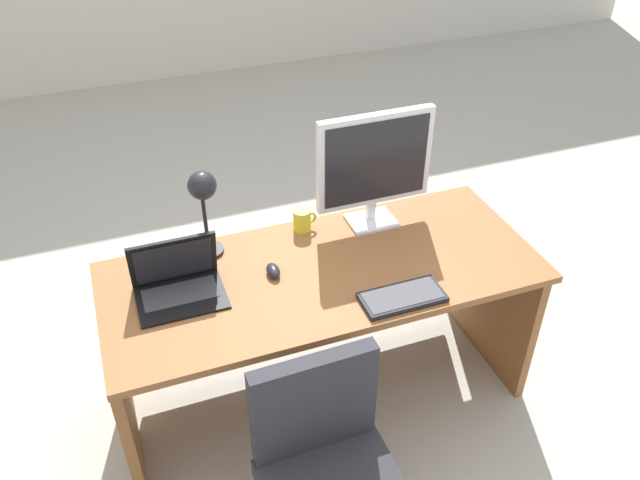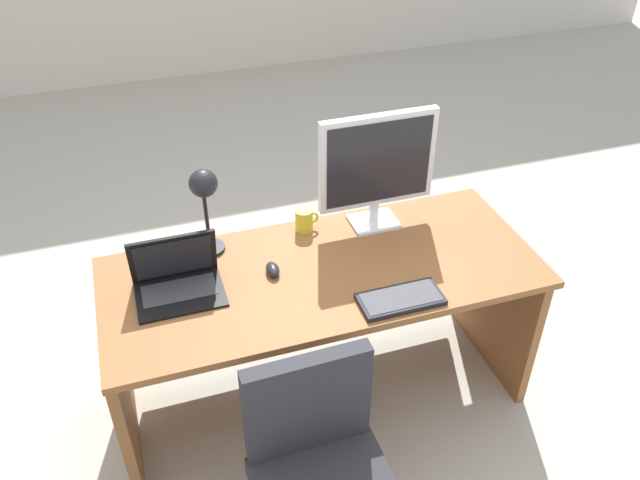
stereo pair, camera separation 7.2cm
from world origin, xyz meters
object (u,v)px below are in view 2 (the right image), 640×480
keyboard (401,299)px  coffee_mug (305,220)px  desk (319,304)px  laptop (176,273)px  mouse (273,269)px  monitor (377,164)px  desk_lamp (204,194)px

keyboard → coffee_mug: coffee_mug is taller
desk → laptop: laptop is taller
desk → mouse: bearing=-176.0°
keyboard → mouse: 0.51m
monitor → mouse: 0.60m
desk → laptop: (-0.55, 0.02, 0.29)m
monitor → laptop: (-0.86, -0.17, -0.22)m
desk_lamp → desk: bearing=-25.9°
monitor → laptop: monitor is taller
coffee_mug → laptop: bearing=-159.3°
keyboard → coffee_mug: bearing=110.0°
laptop → coffee_mug: laptop is taller
keyboard → coffee_mug: (-0.20, 0.55, 0.04)m
desk → desk_lamp: size_ratio=4.44×
keyboard → mouse: (-0.41, 0.30, 0.01)m
coffee_mug → desk: bearing=-93.3°
desk_lamp → coffee_mug: bearing=5.7°
monitor → desk_lamp: monitor is taller
laptop → keyboard: bearing=-23.6°
laptop → keyboard: 0.84m
monitor → keyboard: (-0.10, -0.50, -0.28)m
monitor → desk: bearing=-149.3°
laptop → keyboard: size_ratio=1.04×
desk → laptop: 0.63m
laptop → desk_lamp: bearing=47.6°
laptop → coffee_mug: 0.61m
desk → keyboard: (0.21, -0.32, 0.24)m
keyboard → laptop: bearing=156.4°
laptop → desk_lamp: desk_lamp is taller
coffee_mug → desk_lamp: bearing=-174.3°
mouse → laptop: bearing=175.0°
keyboard → mouse: mouse is taller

